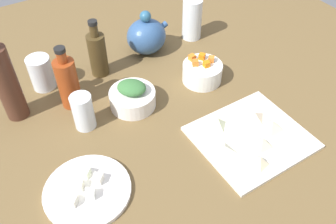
{
  "coord_description": "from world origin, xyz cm",
  "views": [
    {
      "loc": [
        -37.16,
        -58.65,
        76.1
      ],
      "look_at": [
        0.0,
        0.0,
        8.0
      ],
      "focal_mm": 38.13,
      "sensor_mm": 36.0,
      "label": 1
    }
  ],
  "objects_px": {
    "drinking_glass_0": "(192,19)",
    "drinking_glass_1": "(83,112)",
    "drinking_glass_2": "(41,73)",
    "teapot": "(146,36)",
    "bottle_0": "(98,53)",
    "plate_tofu": "(87,191)",
    "bottle_2": "(68,82)",
    "cutting_board": "(251,137)",
    "bowl_carrots": "(202,72)",
    "bowl_greens": "(133,99)",
    "bottle_1": "(6,82)"
  },
  "relations": [
    {
      "from": "bottle_2",
      "to": "drinking_glass_2",
      "type": "relative_size",
      "value": 1.87
    },
    {
      "from": "bowl_greens",
      "to": "drinking_glass_2",
      "type": "xyz_separation_m",
      "value": [
        -0.19,
        0.23,
        0.03
      ]
    },
    {
      "from": "bowl_greens",
      "to": "drinking_glass_1",
      "type": "height_order",
      "value": "drinking_glass_1"
    },
    {
      "from": "bowl_greens",
      "to": "bowl_carrots",
      "type": "height_order",
      "value": "bowl_carrots"
    },
    {
      "from": "teapot",
      "to": "bottle_1",
      "type": "distance_m",
      "value": 0.48
    },
    {
      "from": "bottle_0",
      "to": "drinking_glass_0",
      "type": "distance_m",
      "value": 0.38
    },
    {
      "from": "bowl_greens",
      "to": "bottle_2",
      "type": "relative_size",
      "value": 0.68
    },
    {
      "from": "drinking_glass_2",
      "to": "bottle_0",
      "type": "bearing_deg",
      "value": -10.15
    },
    {
      "from": "cutting_board",
      "to": "bottle_1",
      "type": "height_order",
      "value": "bottle_1"
    },
    {
      "from": "bottle_2",
      "to": "cutting_board",
      "type": "bearing_deg",
      "value": -47.81
    },
    {
      "from": "bottle_2",
      "to": "bottle_1",
      "type": "bearing_deg",
      "value": 164.98
    },
    {
      "from": "bowl_carrots",
      "to": "teapot",
      "type": "relative_size",
      "value": 0.8
    },
    {
      "from": "bowl_carrots",
      "to": "drinking_glass_0",
      "type": "distance_m",
      "value": 0.26
    },
    {
      "from": "teapot",
      "to": "bottle_2",
      "type": "bearing_deg",
      "value": -160.13
    },
    {
      "from": "bottle_1",
      "to": "bottle_2",
      "type": "distance_m",
      "value": 0.16
    },
    {
      "from": "bottle_1",
      "to": "drinking_glass_0",
      "type": "xyz_separation_m",
      "value": [
        0.66,
        0.07,
        -0.05
      ]
    },
    {
      "from": "plate_tofu",
      "to": "bowl_carrots",
      "type": "relative_size",
      "value": 1.67
    },
    {
      "from": "bottle_2",
      "to": "bottle_0",
      "type": "bearing_deg",
      "value": 34.55
    },
    {
      "from": "drinking_glass_0",
      "to": "drinking_glass_1",
      "type": "bearing_deg",
      "value": -157.2
    },
    {
      "from": "drinking_glass_1",
      "to": "drinking_glass_0",
      "type": "bearing_deg",
      "value": 22.8
    },
    {
      "from": "bottle_0",
      "to": "drinking_glass_0",
      "type": "relative_size",
      "value": 1.3
    },
    {
      "from": "bowl_greens",
      "to": "teapot",
      "type": "relative_size",
      "value": 0.87
    },
    {
      "from": "teapot",
      "to": "bottle_0",
      "type": "xyz_separation_m",
      "value": [
        -0.19,
        -0.03,
        0.01
      ]
    },
    {
      "from": "bowl_carrots",
      "to": "bottle_0",
      "type": "xyz_separation_m",
      "value": [
        -0.26,
        0.21,
        0.05
      ]
    },
    {
      "from": "bowl_greens",
      "to": "teapot",
      "type": "xyz_separation_m",
      "value": [
        0.18,
        0.22,
        0.04
      ]
    },
    {
      "from": "bottle_0",
      "to": "drinking_glass_1",
      "type": "distance_m",
      "value": 0.24
    },
    {
      "from": "bowl_carrots",
      "to": "bottle_1",
      "type": "xyz_separation_m",
      "value": [
        -0.54,
        0.16,
        0.09
      ]
    },
    {
      "from": "drinking_glass_0",
      "to": "drinking_glass_2",
      "type": "xyz_separation_m",
      "value": [
        -0.55,
        0.01,
        -0.02
      ]
    },
    {
      "from": "bottle_0",
      "to": "bottle_2",
      "type": "xyz_separation_m",
      "value": [
        -0.13,
        -0.09,
        0.01
      ]
    },
    {
      "from": "cutting_board",
      "to": "drinking_glass_1",
      "type": "relative_size",
      "value": 2.69
    },
    {
      "from": "plate_tofu",
      "to": "drinking_glass_1",
      "type": "xyz_separation_m",
      "value": [
        0.08,
        0.21,
        0.05
      ]
    },
    {
      "from": "cutting_board",
      "to": "drinking_glass_2",
      "type": "height_order",
      "value": "drinking_glass_2"
    },
    {
      "from": "teapot",
      "to": "bottle_1",
      "type": "xyz_separation_m",
      "value": [
        -0.47,
        -0.08,
        0.06
      ]
    },
    {
      "from": "cutting_board",
      "to": "bottle_0",
      "type": "relative_size",
      "value": 1.49
    },
    {
      "from": "plate_tofu",
      "to": "bowl_greens",
      "type": "bearing_deg",
      "value": 41.59
    },
    {
      "from": "teapot",
      "to": "bottle_2",
      "type": "relative_size",
      "value": 0.78
    },
    {
      "from": "bowl_carrots",
      "to": "teapot",
      "type": "bearing_deg",
      "value": 105.96
    },
    {
      "from": "bowl_carrots",
      "to": "teapot",
      "type": "height_order",
      "value": "teapot"
    },
    {
      "from": "bottle_2",
      "to": "plate_tofu",
      "type": "bearing_deg",
      "value": -105.53
    },
    {
      "from": "teapot",
      "to": "drinking_glass_2",
      "type": "distance_m",
      "value": 0.37
    },
    {
      "from": "plate_tofu",
      "to": "bottle_2",
      "type": "height_order",
      "value": "bottle_2"
    },
    {
      "from": "cutting_board",
      "to": "bowl_carrots",
      "type": "xyz_separation_m",
      "value": [
        0.04,
        0.28,
        0.03
      ]
    },
    {
      "from": "drinking_glass_2",
      "to": "teapot",
      "type": "bearing_deg",
      "value": -0.9
    },
    {
      "from": "bottle_1",
      "to": "drinking_glass_2",
      "type": "bearing_deg",
      "value": 38.03
    },
    {
      "from": "bowl_greens",
      "to": "bottle_2",
      "type": "distance_m",
      "value": 0.19
    },
    {
      "from": "plate_tofu",
      "to": "drinking_glass_2",
      "type": "bearing_deg",
      "value": 84.44
    },
    {
      "from": "bowl_carrots",
      "to": "bottle_2",
      "type": "xyz_separation_m",
      "value": [
        -0.39,
        0.12,
        0.05
      ]
    },
    {
      "from": "plate_tofu",
      "to": "bowl_greens",
      "type": "xyz_separation_m",
      "value": [
        0.24,
        0.21,
        0.02
      ]
    },
    {
      "from": "bottle_0",
      "to": "teapot",
      "type": "bearing_deg",
      "value": 7.7
    },
    {
      "from": "bottle_0",
      "to": "bottle_1",
      "type": "distance_m",
      "value": 0.29
    }
  ]
}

